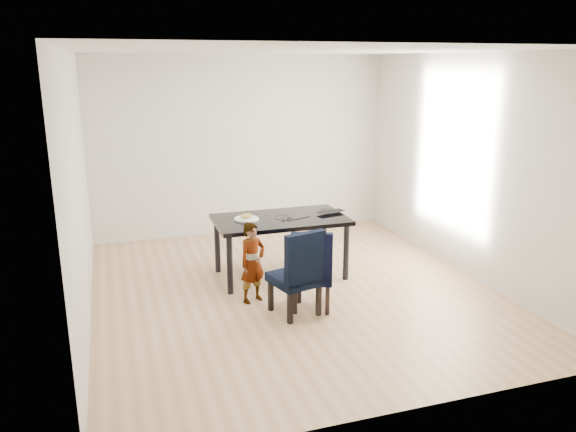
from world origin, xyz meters
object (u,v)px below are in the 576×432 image
object	(u,v)px
dining_table	(281,247)
plate	(247,219)
laptop	(328,211)
chair_left	(295,271)
chair_right	(312,268)
child	(253,263)

from	to	relation	value
dining_table	plate	world-z (taller)	plate
plate	laptop	world-z (taller)	laptop
plate	chair_left	bearing A→B (deg)	-78.37
dining_table	chair_right	xyz separation A→B (m)	(0.04, -1.00, 0.07)
dining_table	plate	xyz separation A→B (m)	(-0.41, 0.04, 0.38)
chair_left	plate	distance (m)	1.18
chair_right	plate	xyz separation A→B (m)	(-0.46, 1.04, 0.31)
dining_table	laptop	bearing A→B (deg)	3.95
child	plate	distance (m)	0.76
laptop	chair_left	bearing A→B (deg)	41.16
child	chair_left	bearing A→B (deg)	-75.72
dining_table	laptop	distance (m)	0.76
plate	laptop	bearing A→B (deg)	0.19
chair_left	laptop	distance (m)	1.43
dining_table	plate	bearing A→B (deg)	174.32
chair_left	child	size ratio (longest dim) A/B	1.04
dining_table	child	xyz separation A→B (m)	(-0.52, -0.65, 0.08)
chair_right	laptop	xyz separation A→B (m)	(0.60, 1.05, 0.31)
dining_table	plate	distance (m)	0.57
chair_right	dining_table	bearing A→B (deg)	114.63
chair_right	plate	distance (m)	1.18
dining_table	laptop	world-z (taller)	laptop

